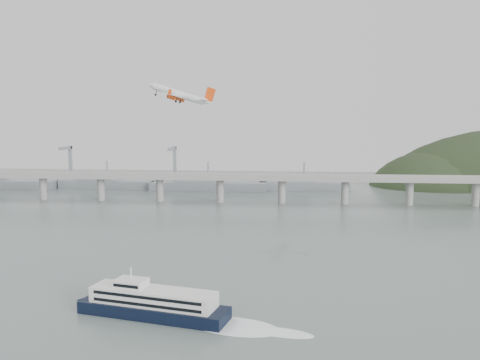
# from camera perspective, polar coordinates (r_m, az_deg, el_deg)

# --- Properties ---
(ground) EXTENTS (900.00, 900.00, 0.00)m
(ground) POSITION_cam_1_polar(r_m,az_deg,el_deg) (217.30, -1.40, -11.23)
(ground) COLOR slate
(ground) RESTS_ON ground
(bridge) EXTENTS (800.00, 22.00, 23.90)m
(bridge) POSITION_cam_1_polar(r_m,az_deg,el_deg) (408.90, 1.76, -0.11)
(bridge) COLOR gray
(bridge) RESTS_ON ground
(distant_fleet) EXTENTS (453.00, 60.90, 40.00)m
(distant_fleet) POSITION_cam_1_polar(r_m,az_deg,el_deg) (507.13, -15.41, -0.29)
(distant_fleet) COLOR slate
(distant_fleet) RESTS_ON ground
(ferry) EXTENTS (86.24, 29.10, 16.44)m
(ferry) POSITION_cam_1_polar(r_m,az_deg,el_deg) (182.13, -9.70, -13.50)
(ferry) COLOR black
(ferry) RESTS_ON ground
(airliner) EXTENTS (42.12, 38.54, 15.32)m
(airliner) POSITION_cam_1_polar(r_m,az_deg,el_deg) (294.23, -6.77, 9.49)
(airliner) COLOR white
(airliner) RESTS_ON ground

